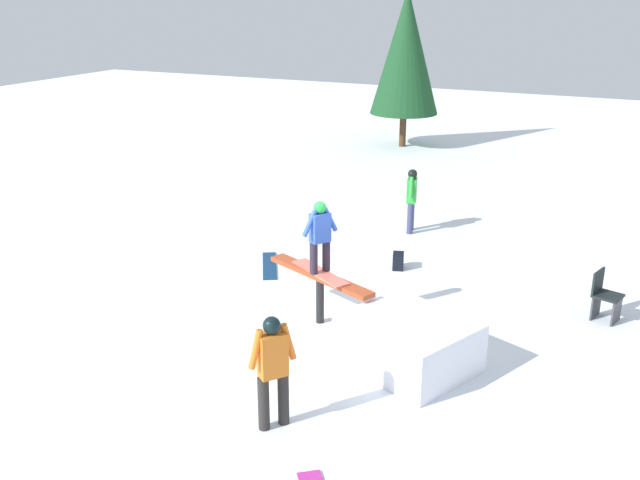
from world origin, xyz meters
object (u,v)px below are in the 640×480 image
backpack_on_snow (398,261)px  folding_chair (605,297)px  main_rider_on_rail (320,239)px  pine_tree_near (406,52)px  bystander_green (412,197)px  loose_snowboard_navy (270,266)px  rail_feature (320,281)px  bystander_orange (273,366)px

backpack_on_snow → folding_chair: bearing=62.4°
main_rider_on_rail → pine_tree_near: size_ratio=0.24×
main_rider_on_rail → pine_tree_near: (3.40, -14.32, 1.81)m
bystander_green → folding_chair: 5.49m
loose_snowboard_navy → backpack_on_snow: size_ratio=4.44×
bystander_green → backpack_on_snow: bystander_green is taller
loose_snowboard_navy → rail_feature: bearing=-162.8°
bystander_orange → pine_tree_near: 18.03m
rail_feature → loose_snowboard_navy: rail_feature is taller
pine_tree_near → main_rider_on_rail: bearing=103.3°
rail_feature → backpack_on_snow: size_ratio=6.67×
loose_snowboard_navy → pine_tree_near: (1.34, -12.40, 3.32)m
rail_feature → pine_tree_near: bearing=-53.3°
bystander_green → pine_tree_near: size_ratio=0.28×
main_rider_on_rail → pine_tree_near: 14.83m
bystander_orange → loose_snowboard_navy: (2.82, -4.98, -0.88)m
bystander_green → bystander_orange: (-0.87, 8.33, 0.04)m
loose_snowboard_navy → bystander_green: bearing=-59.8°
rail_feature → loose_snowboard_navy: bearing=-19.7°
main_rider_on_rail → backpack_on_snow: main_rider_on_rail is taller
main_rider_on_rail → loose_snowboard_navy: main_rider_on_rail is taller
loose_snowboard_navy → backpack_on_snow: 2.66m
rail_feature → folding_chair: 4.94m
main_rider_on_rail → backpack_on_snow: (-0.41, -2.92, -1.35)m
bystander_green → pine_tree_near: bearing=-172.8°
bystander_green → loose_snowboard_navy: bearing=-43.0°
backpack_on_snow → pine_tree_near: size_ratio=0.06×
folding_chair → backpack_on_snow: bearing=96.1°
bystander_orange → folding_chair: 6.40m
bystander_orange → rail_feature: bearing=-128.7°
main_rider_on_rail → bystander_orange: 3.21m
rail_feature → main_rider_on_rail: 0.76m
loose_snowboard_navy → backpack_on_snow: (-2.46, -0.99, 0.16)m
bystander_green → main_rider_on_rail: bearing=-11.6°
rail_feature → bystander_orange: 3.15m
bystander_orange → loose_snowboard_navy: 5.79m
main_rider_on_rail → loose_snowboard_navy: 3.20m
folding_chair → loose_snowboard_navy: bearing=108.8°
folding_chair → pine_tree_near: (7.81, -12.13, 2.92)m
rail_feature → loose_snowboard_navy: size_ratio=1.50×
loose_snowboard_navy → folding_chair: bearing=-117.3°
bystander_orange → backpack_on_snow: bearing=-139.3°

